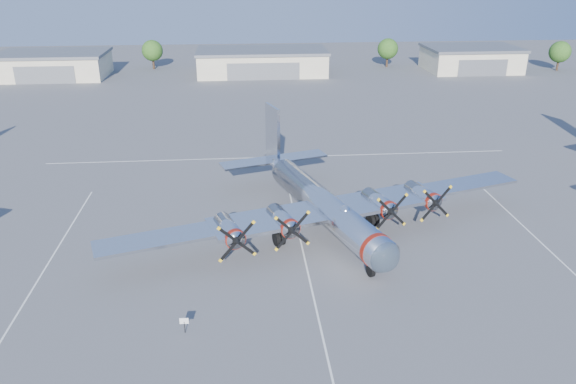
{
  "coord_description": "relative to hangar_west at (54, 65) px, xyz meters",
  "views": [
    {
      "loc": [
        -5.14,
        -44.43,
        24.24
      ],
      "look_at": [
        -0.81,
        5.5,
        3.2
      ],
      "focal_mm": 35.0,
      "sensor_mm": 36.0,
      "label": 1
    }
  ],
  "objects": [
    {
      "name": "hangar_center",
      "position": [
        45.0,
        -0.0,
        -0.0
      ],
      "size": [
        28.6,
        14.6,
        5.4
      ],
      "color": "#C3B49B",
      "rests_on": "ground"
    },
    {
      "name": "ground",
      "position": [
        45.0,
        -81.96,
        -2.71
      ],
      "size": [
        260.0,
        260.0,
        0.0
      ],
      "primitive_type": "plane",
      "color": "#515154",
      "rests_on": "ground"
    },
    {
      "name": "tree_far_east",
      "position": [
        113.0,
        -1.96,
        1.51
      ],
      "size": [
        4.8,
        4.8,
        6.64
      ],
      "color": "#382619",
      "rests_on": "ground"
    },
    {
      "name": "main_bomber_b29",
      "position": [
        47.07,
        -77.98,
        -2.71
      ],
      "size": [
        48.42,
        39.89,
        9.22
      ],
      "primitive_type": null,
      "rotation": [
        0.0,
        0.0,
        0.31
      ],
      "color": "silver",
      "rests_on": "ground"
    },
    {
      "name": "tree_east",
      "position": [
        75.0,
        6.04,
        1.51
      ],
      "size": [
        4.8,
        4.8,
        6.64
      ],
      "color": "#382619",
      "rests_on": "ground"
    },
    {
      "name": "hangar_west",
      "position": [
        0.0,
        0.0,
        0.0
      ],
      "size": [
        22.6,
        14.6,
        5.4
      ],
      "color": "#C3B49B",
      "rests_on": "ground"
    },
    {
      "name": "hangar_east",
      "position": [
        93.0,
        0.0,
        0.0
      ],
      "size": [
        20.6,
        14.6,
        5.4
      ],
      "color": "#C3B49B",
      "rests_on": "ground"
    },
    {
      "name": "info_placard",
      "position": [
        35.48,
        -93.55,
        -1.87
      ],
      "size": [
        0.63,
        0.07,
        1.2
      ],
      "rotation": [
        0.0,
        0.0,
        -0.04
      ],
      "color": "black",
      "rests_on": "ground"
    },
    {
      "name": "tree_west",
      "position": [
        20.0,
        8.04,
        1.51
      ],
      "size": [
        4.8,
        4.8,
        6.64
      ],
      "color": "#382619",
      "rests_on": "ground"
    },
    {
      "name": "parking_lines",
      "position": [
        45.0,
        -83.71,
        -2.71
      ],
      "size": [
        60.0,
        50.08,
        0.01
      ],
      "color": "silver",
      "rests_on": "ground"
    }
  ]
}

